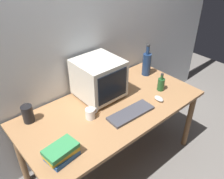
# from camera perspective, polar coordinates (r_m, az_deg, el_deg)

# --- Properties ---
(ground_plane) EXTENTS (6.00, 6.00, 0.00)m
(ground_plane) POSITION_cam_1_polar(r_m,az_deg,el_deg) (2.61, 0.00, -16.64)
(ground_plane) COLOR slate
(back_wall) EXTENTS (4.00, 0.08, 2.50)m
(back_wall) POSITION_cam_1_polar(r_m,az_deg,el_deg) (2.19, -8.34, 13.01)
(back_wall) COLOR silver
(back_wall) RESTS_ON ground
(desk) EXTENTS (1.66, 0.82, 0.71)m
(desk) POSITION_cam_1_polar(r_m,az_deg,el_deg) (2.16, 0.00, -5.70)
(desk) COLOR #9E7047
(desk) RESTS_ON ground
(crt_monitor) EXTENTS (0.38, 0.39, 0.37)m
(crt_monitor) POSITION_cam_1_polar(r_m,az_deg,el_deg) (2.14, -3.22, 2.65)
(crt_monitor) COLOR beige
(crt_monitor) RESTS_ON desk
(keyboard) EXTENTS (0.43, 0.17, 0.02)m
(keyboard) POSITION_cam_1_polar(r_m,az_deg,el_deg) (2.03, 4.54, -5.66)
(keyboard) COLOR #3F3F47
(keyboard) RESTS_ON desk
(computer_mouse) EXTENTS (0.07, 0.11, 0.04)m
(computer_mouse) POSITION_cam_1_polar(r_m,az_deg,el_deg) (2.22, 11.18, -2.16)
(computer_mouse) COLOR beige
(computer_mouse) RESTS_ON desk
(bottle_tall) EXTENTS (0.09, 0.09, 0.36)m
(bottle_tall) POSITION_cam_1_polar(r_m,az_deg,el_deg) (2.55, 8.31, 6.22)
(bottle_tall) COLOR navy
(bottle_tall) RESTS_ON desk
(bottle_short) EXTENTS (0.07, 0.07, 0.19)m
(bottle_short) POSITION_cam_1_polar(r_m,az_deg,el_deg) (2.34, 11.67, 1.35)
(bottle_short) COLOR #1E4C23
(bottle_short) RESTS_ON desk
(book_stack) EXTENTS (0.24, 0.18, 0.11)m
(book_stack) POSITION_cam_1_polar(r_m,az_deg,el_deg) (1.68, -12.03, -14.52)
(book_stack) COLOR #28569E
(book_stack) RESTS_ON desk
(mug) EXTENTS (0.12, 0.08, 0.09)m
(mug) POSITION_cam_1_polar(r_m,az_deg,el_deg) (1.97, -5.16, -5.75)
(mug) COLOR white
(mug) RESTS_ON desk
(metal_canister) EXTENTS (0.09, 0.09, 0.15)m
(metal_canister) POSITION_cam_1_polar(r_m,az_deg,el_deg) (2.03, -19.52, -5.53)
(metal_canister) COLOR black
(metal_canister) RESTS_ON desk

